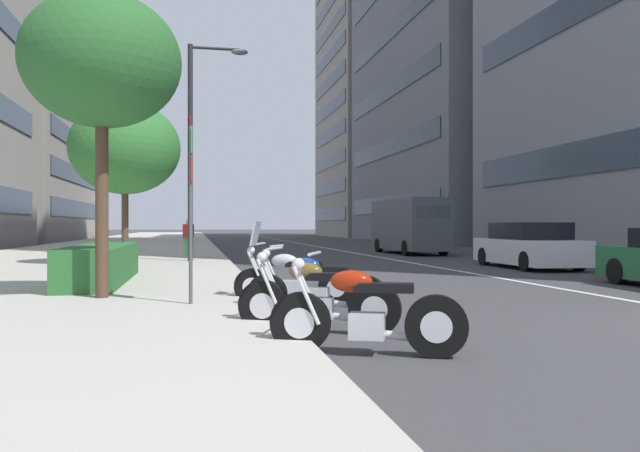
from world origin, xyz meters
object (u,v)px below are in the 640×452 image
motorcycle_far_end_row (365,316)px  street_lamp_with_banners (199,130)px  street_tree_near_plaza_corner (125,148)px  pedestrian_on_plaza (188,238)px  car_mid_block_traffic (528,247)px  street_tree_far_plaza (102,62)px  delivery_van_ahead (409,225)px  parking_sign_by_curb (191,193)px  motorcycle_nearest_camera (316,300)px  motorcycle_second_in_row (314,289)px  motorcycle_by_sign_pole (292,280)px

motorcycle_far_end_row → street_lamp_with_banners: bearing=-62.3°
street_tree_near_plaza_corner → pedestrian_on_plaza: street_tree_near_plaza_corner is taller
car_mid_block_traffic → street_tree_far_plaza: bearing=123.6°
delivery_van_ahead → pedestrian_on_plaza: bearing=113.2°
parking_sign_by_curb → street_lamp_with_banners: (12.45, -0.21, 2.84)m
motorcycle_far_end_row → parking_sign_by_curb: parking_sign_by_curb is taller
delivery_van_ahead → street_tree_far_plaza: 21.93m
street_lamp_with_banners → motorcycle_far_end_row: bearing=-174.2°
motorcycle_nearest_camera → street_tree_far_plaza: (3.38, 3.13, 3.80)m
motorcycle_second_in_row → street_lamp_with_banners: street_lamp_with_banners is taller
street_lamp_with_banners → pedestrian_on_plaza: (2.08, 0.39, -3.87)m
motorcycle_by_sign_pole → delivery_van_ahead: size_ratio=0.34×
street_lamp_with_banners → motorcycle_by_sign_pole: bearing=-172.6°
parking_sign_by_curb → street_tree_far_plaza: 3.00m
car_mid_block_traffic → parking_sign_by_curb: 13.92m
motorcycle_by_sign_pole → pedestrian_on_plaza: (13.85, 1.91, 0.46)m
motorcycle_nearest_camera → motorcycle_second_in_row: motorcycle_nearest_camera is taller
street_tree_far_plaza → motorcycle_second_in_row: bearing=-118.8°
pedestrian_on_plaza → street_tree_near_plaza_corner: bearing=90.7°
parking_sign_by_curb → pedestrian_on_plaza: parking_sign_by_curb is taller
car_mid_block_traffic → delivery_van_ahead: size_ratio=0.77×
motorcycle_second_in_row → pedestrian_on_plaza: size_ratio=1.37×
car_mid_block_traffic → street_tree_near_plaza_corner: size_ratio=0.89×
street_lamp_with_banners → pedestrian_on_plaza: bearing=10.6°
street_lamp_with_banners → street_tree_near_plaza_corner: (-1.31, 2.38, -0.85)m
street_tree_far_plaza → delivery_van_ahead: bearing=-33.4°
car_mid_block_traffic → motorcycle_by_sign_pole: bearing=133.6°
street_lamp_with_banners → pedestrian_on_plaza: street_lamp_with_banners is taller
delivery_van_ahead → pedestrian_on_plaza: (-4.79, 10.64, -0.53)m
street_lamp_with_banners → street_tree_far_plaza: bearing=171.3°
street_lamp_with_banners → pedestrian_on_plaza: 4.41m
parking_sign_by_curb → street_tree_near_plaza_corner: size_ratio=0.54×
motorcycle_far_end_row → car_mid_block_traffic: bearing=-104.2°
motorcycle_far_end_row → delivery_van_ahead: size_ratio=0.33×
street_lamp_with_banners → parking_sign_by_curb: bearing=179.0°
motorcycle_by_sign_pole → delivery_van_ahead: (18.64, -8.74, 0.99)m
street_tree_far_plaza → parking_sign_by_curb: bearing=-127.7°
motorcycle_far_end_row → street_tree_near_plaza_corner: 15.76m
motorcycle_second_in_row → motorcycle_nearest_camera: bearing=105.6°
motorcycle_far_end_row → street_tree_far_plaza: size_ratio=0.39×
motorcycle_by_sign_pole → street_tree_far_plaza: bearing=9.7°
motorcycle_second_in_row → pedestrian_on_plaza: (15.22, 2.05, 0.48)m
motorcycle_far_end_row → motorcycle_nearest_camera: motorcycle_nearest_camera is taller
motorcycle_far_end_row → motorcycle_second_in_row: 2.99m
motorcycle_second_in_row → parking_sign_by_curb: size_ratio=0.72×
motorcycle_nearest_camera → parking_sign_by_curb: bearing=-28.9°
street_tree_far_plaza → pedestrian_on_plaza: size_ratio=3.49×
motorcycle_far_end_row → pedestrian_on_plaza: (18.21, 2.04, 0.47)m
delivery_van_ahead → street_tree_far_plaza: street_tree_far_plaza is taller
motorcycle_by_sign_pole → motorcycle_far_end_row: bearing=110.1°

